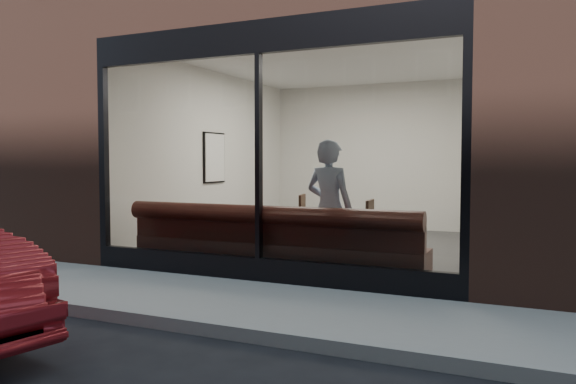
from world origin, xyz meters
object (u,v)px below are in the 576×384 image
at_px(banquette, 273,259).
at_px(cafe_table_right, 328,216).
at_px(person, 329,208).
at_px(cafe_chair_right, 356,249).
at_px(cafe_table_left, 213,210).
at_px(cafe_chair_left, 291,237).

relative_size(banquette, cafe_table_right, 5.78).
xyz_separation_m(person, cafe_chair_right, (0.11, 0.84, -0.65)).
relative_size(person, cafe_chair_right, 3.91).
bearing_deg(cafe_table_left, cafe_table_right, -6.74).
height_order(person, cafe_table_left, person).
height_order(banquette, cafe_chair_right, banquette).
relative_size(cafe_chair_left, cafe_chair_right, 1.03).
bearing_deg(cafe_table_right, cafe_chair_left, 131.72).
distance_m(person, cafe_table_right, 0.45).
relative_size(person, cafe_table_right, 2.56).
xyz_separation_m(banquette, person, (0.68, 0.27, 0.66)).
xyz_separation_m(cafe_table_left, cafe_chair_left, (0.87, 1.02, -0.50)).
distance_m(banquette, cafe_chair_left, 2.00).
distance_m(person, cafe_chair_left, 2.18).
relative_size(banquette, person, 2.26).
xyz_separation_m(banquette, cafe_table_right, (0.52, 0.66, 0.52)).
bearing_deg(cafe_table_left, cafe_chair_left, 49.44).
relative_size(banquette, cafe_chair_right, 8.83).
height_order(cafe_table_left, cafe_chair_left, cafe_table_left).
xyz_separation_m(person, cafe_table_right, (-0.16, 0.39, -0.15)).
height_order(person, cafe_chair_right, person).
relative_size(banquette, cafe_chair_left, 8.54).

